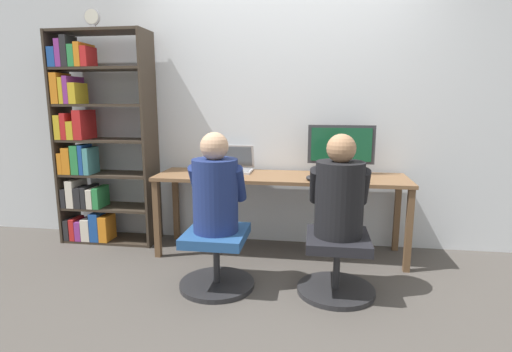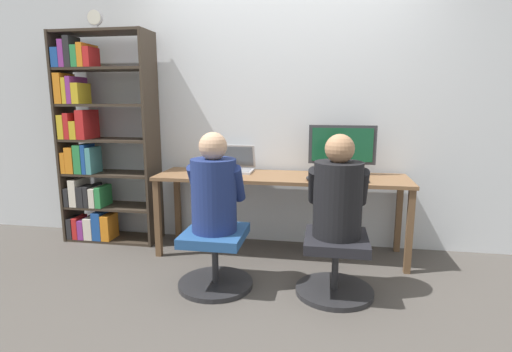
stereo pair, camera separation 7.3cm
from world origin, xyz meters
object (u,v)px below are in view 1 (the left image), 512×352
(person_at_monitor, at_px, (339,193))
(desk_clock, at_px, (92,17))
(keyboard, at_px, (342,179))
(person_at_laptop, at_px, (215,189))
(bookshelf, at_px, (92,145))
(office_chair_right, at_px, (217,257))
(desktop_monitor, at_px, (341,148))
(laptop, at_px, (234,166))
(office_chair_left, at_px, (337,262))

(person_at_monitor, xyz_separation_m, desk_clock, (-2.12, 0.67, 1.33))
(keyboard, height_order, person_at_laptop, person_at_laptop)
(keyboard, distance_m, desk_clock, 2.55)
(bookshelf, distance_m, desk_clock, 1.13)
(keyboard, bearing_deg, office_chair_right, -147.83)
(desktop_monitor, bearing_deg, desk_clock, -175.84)
(laptop, relative_size, keyboard, 0.83)
(keyboard, height_order, office_chair_right, keyboard)
(office_chair_right, bearing_deg, laptop, 92.90)
(laptop, height_order, office_chair_right, laptop)
(keyboard, xyz_separation_m, bookshelf, (-2.32, 0.22, 0.22))
(desk_clock, bearing_deg, office_chair_left, -17.78)
(keyboard, xyz_separation_m, office_chair_left, (-0.05, -0.54, -0.49))
(person_at_monitor, distance_m, person_at_laptop, 0.87)
(office_chair_left, relative_size, desk_clock, 3.33)
(office_chair_right, bearing_deg, office_chair_left, 2.40)
(office_chair_right, bearing_deg, desktop_monitor, 43.65)
(person_at_monitor, xyz_separation_m, bookshelf, (-2.27, 0.76, 0.21))
(person_at_laptop, height_order, desk_clock, desk_clock)
(laptop, relative_size, bookshelf, 0.17)
(keyboard, height_order, person_at_monitor, person_at_monitor)
(office_chair_right, bearing_deg, keyboard, 32.17)
(desktop_monitor, xyz_separation_m, person_at_laptop, (-0.92, -0.87, -0.21))
(desktop_monitor, relative_size, office_chair_left, 1.05)
(office_chair_left, bearing_deg, office_chair_right, -177.60)
(laptop, bearing_deg, bookshelf, -176.92)
(office_chair_left, height_order, desk_clock, desk_clock)
(office_chair_right, distance_m, person_at_laptop, 0.51)
(laptop, relative_size, person_at_laptop, 0.48)
(laptop, relative_size, office_chair_right, 0.62)
(laptop, distance_m, person_at_laptop, 0.87)
(person_at_monitor, relative_size, desk_clock, 4.26)
(person_at_laptop, bearing_deg, bookshelf, 150.43)
(desktop_monitor, height_order, person_at_laptop, desktop_monitor)
(desk_clock, bearing_deg, keyboard, -3.65)
(person_at_monitor, bearing_deg, office_chair_right, -177.25)
(desk_clock, bearing_deg, person_at_laptop, -29.56)
(laptop, distance_m, bookshelf, 1.37)
(keyboard, relative_size, person_at_monitor, 0.58)
(keyboard, xyz_separation_m, office_chair_right, (-0.92, -0.58, -0.49))
(person_at_laptop, bearing_deg, desk_clock, 150.44)
(keyboard, distance_m, person_at_laptop, 1.08)
(office_chair_left, bearing_deg, desktop_monitor, 86.60)
(desktop_monitor, bearing_deg, bookshelf, -178.17)
(office_chair_left, height_order, office_chair_right, same)
(person_at_monitor, bearing_deg, bookshelf, 161.50)
(office_chair_left, bearing_deg, laptop, 137.43)
(keyboard, bearing_deg, laptop, 162.94)
(office_chair_left, bearing_deg, keyboard, 84.55)
(desktop_monitor, bearing_deg, person_at_laptop, -136.52)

